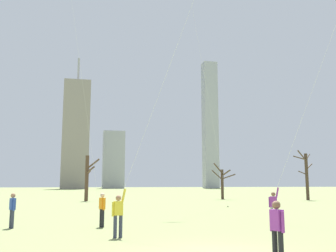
% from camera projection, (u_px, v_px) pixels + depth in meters
% --- Properties ---
extents(kite_flyer_midfield_left_pink, '(5.93, 1.52, 15.44)m').
position_uv_depth(kite_flyer_midfield_left_pink, '(148.00, 129.00, 15.70)').
color(kite_flyer_midfield_left_pink, '#33384C').
rests_on(kite_flyer_midfield_left_pink, ground).
extents(kite_flyer_foreground_left_yellow, '(7.20, 5.26, 22.46)m').
position_uv_depth(kite_flyer_foreground_left_yellow, '(291.00, 155.00, 20.06)').
color(kite_flyer_foreground_left_yellow, gray).
rests_on(kite_flyer_foreground_left_yellow, ground).
extents(bystander_watching_nearby, '(0.30, 0.49, 1.62)m').
position_uv_depth(bystander_watching_nearby, '(102.00, 208.00, 18.25)').
color(bystander_watching_nearby, black).
rests_on(bystander_watching_nearby, ground).
extents(bystander_far_off_by_trees, '(0.33, 0.46, 1.62)m').
position_uv_depth(bystander_far_off_by_trees, '(12.00, 209.00, 17.77)').
color(bystander_far_off_by_trees, '#33384C').
rests_on(bystander_far_off_by_trees, ground).
extents(bystander_strolling_midfield, '(0.28, 0.49, 1.62)m').
position_uv_depth(bystander_strolling_midfield, '(277.00, 228.00, 9.94)').
color(bystander_strolling_midfield, black).
rests_on(bystander_strolling_midfield, ground).
extents(bare_tree_right_of_center, '(2.70, 1.57, 6.22)m').
position_uv_depth(bare_tree_right_of_center, '(306.00, 174.00, 47.89)').
color(bare_tree_right_of_center, '#423326').
rests_on(bare_tree_right_of_center, ground).
extents(bare_tree_rightmost, '(1.71, 2.08, 5.39)m').
position_uv_depth(bare_tree_rightmost, '(87.00, 176.00, 45.21)').
color(bare_tree_rightmost, '#4C3828').
rests_on(bare_tree_rightmost, ground).
extents(bare_tree_far_right_edge, '(2.85, 2.14, 4.77)m').
position_uv_depth(bare_tree_far_right_edge, '(222.00, 181.00, 50.73)').
color(bare_tree_far_right_edge, '#423326').
rests_on(bare_tree_far_right_edge, ground).
extents(skyline_short_annex, '(10.08, 7.93, 51.25)m').
position_uv_depth(skyline_short_annex, '(76.00, 134.00, 145.99)').
color(skyline_short_annex, gray).
rests_on(skyline_short_annex, ground).
extents(skyline_mid_tower_right, '(6.14, 5.43, 56.53)m').
position_uv_depth(skyline_mid_tower_right, '(210.00, 124.00, 169.24)').
color(skyline_mid_tower_right, '#9EA3AD').
rests_on(skyline_mid_tower_right, ground).
extents(skyline_slender_spire, '(8.99, 8.97, 23.76)m').
position_uv_depth(skyline_slender_spire, '(113.00, 160.00, 159.80)').
color(skyline_slender_spire, '#9EA3AD').
rests_on(skyline_slender_spire, ground).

